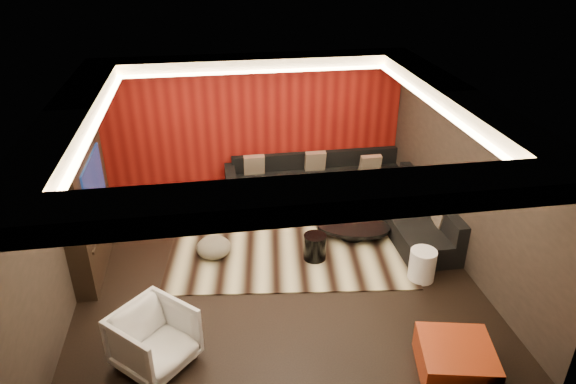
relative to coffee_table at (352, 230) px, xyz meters
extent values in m
cube|color=black|center=(-1.47, -0.72, -0.14)|extent=(6.00, 6.00, 0.02)
cube|color=silver|center=(-1.47, -0.72, 2.68)|extent=(6.00, 6.00, 0.02)
cube|color=black|center=(-1.47, 2.29, 1.27)|extent=(6.00, 0.02, 2.80)
cube|color=black|center=(-4.48, -0.72, 1.27)|extent=(0.02, 6.00, 2.80)
cube|color=black|center=(1.54, -0.72, 1.27)|extent=(0.02, 6.00, 2.80)
cube|color=#6B0C0A|center=(-1.47, 2.25, 1.27)|extent=(5.98, 0.05, 2.78)
cube|color=silver|center=(-1.47, 1.98, 2.56)|extent=(6.00, 0.60, 0.22)
cube|color=silver|center=(-1.47, -3.42, 2.56)|extent=(6.00, 0.60, 0.22)
cube|color=silver|center=(-4.17, -0.72, 2.56)|extent=(0.60, 4.80, 0.22)
cube|color=silver|center=(1.23, -0.72, 2.56)|extent=(0.60, 4.80, 0.22)
cube|color=#FFD899|center=(-1.47, 1.64, 2.47)|extent=(4.80, 0.08, 0.04)
cube|color=#FFD899|center=(-1.47, -3.08, 2.47)|extent=(4.80, 0.08, 0.04)
cube|color=#FFD899|center=(-3.83, -0.72, 2.47)|extent=(0.08, 4.80, 0.04)
cube|color=#FFD899|center=(0.89, -0.72, 2.47)|extent=(0.08, 4.80, 0.04)
cube|color=black|center=(-4.32, -0.12, 0.97)|extent=(0.30, 2.00, 2.20)
cube|color=black|center=(-4.16, -0.12, 1.32)|extent=(0.04, 1.30, 0.80)
cube|color=black|center=(-4.16, -0.12, 0.57)|extent=(0.04, 1.60, 0.04)
cube|color=#C2B98E|center=(-1.15, 0.08, -0.12)|extent=(4.33, 3.46, 0.02)
cylinder|color=black|center=(0.00, 0.00, 0.00)|extent=(1.66, 1.66, 0.22)
cylinder|color=black|center=(-0.80, -0.57, 0.11)|extent=(0.43, 0.43, 0.44)
ellipsoid|color=#B8AD8E|center=(-2.44, -0.23, 0.05)|extent=(0.63, 0.63, 0.32)
cylinder|color=white|center=(0.73, -1.36, 0.13)|extent=(0.49, 0.49, 0.51)
cube|color=maroon|center=(0.40, -3.22, 0.06)|extent=(1.04, 1.04, 0.39)
imported|color=silver|center=(-3.22, -2.50, 0.27)|extent=(1.21, 1.21, 0.79)
cube|color=black|center=(-0.22, 1.83, 0.07)|extent=(3.50, 0.90, 0.40)
cube|color=black|center=(-0.22, 2.18, 0.45)|extent=(3.50, 0.20, 0.35)
cube|color=black|center=(1.08, 0.08, 0.07)|extent=(0.90, 2.60, 0.40)
cube|color=black|center=(1.43, 0.08, 0.45)|extent=(0.20, 2.60, 0.35)
cube|color=black|center=(-2.02, 1.83, 0.17)|extent=(0.20, 0.90, 0.60)
cube|color=beige|center=(-0.27, 1.99, 0.49)|extent=(0.42, 0.20, 0.44)
cube|color=beige|center=(1.26, 0.66, 0.49)|extent=(0.12, 0.50, 0.50)
cube|color=beige|center=(0.79, 1.63, 0.49)|extent=(0.42, 0.20, 0.44)
cube|color=beige|center=(1.36, -0.46, 0.49)|extent=(0.12, 0.50, 0.50)
cube|color=beige|center=(-1.53, 2.00, 0.49)|extent=(0.42, 0.20, 0.44)
camera|label=1|loc=(-2.35, -7.47, 4.76)|focal=32.00mm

